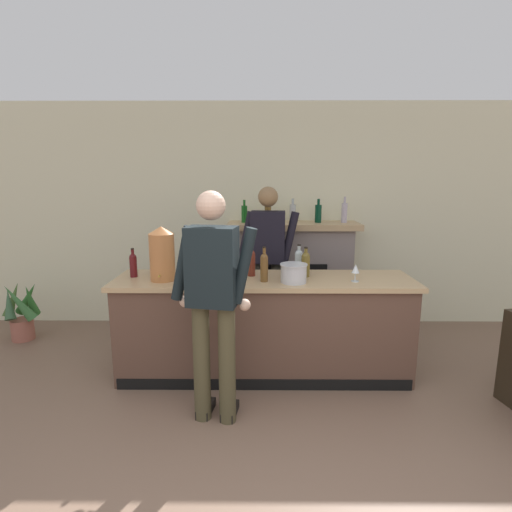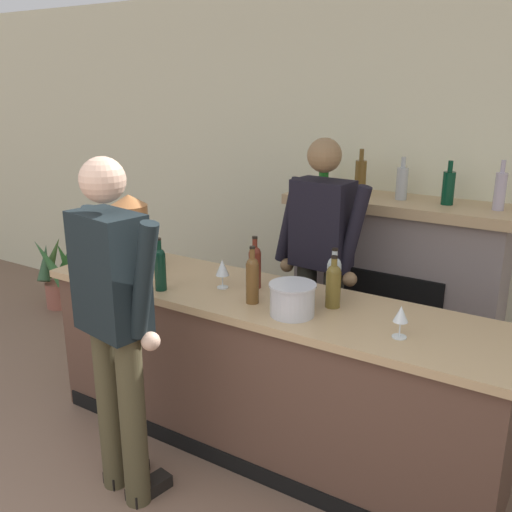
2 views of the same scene
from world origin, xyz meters
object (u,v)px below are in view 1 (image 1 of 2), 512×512
person_bartender (268,261)px  copper_dispenser (162,253)px  wine_bottle_port_short (264,266)px  wine_glass_mid_counter (235,266)px  wine_bottle_burgundy_dark (299,260)px  ice_bucket_steel (294,273)px  wine_bottle_riesling_slim (252,262)px  wine_glass_front_right (356,270)px  wine_bottle_rose_blush (201,269)px  fireplace_stone (292,275)px  person_customer (213,299)px  potted_plant_corner (21,311)px  wine_glass_front_left (159,264)px  wine_bottle_merlot_tall (306,263)px  wine_bottle_chardonnay_pale (133,264)px

person_bartender → copper_dispenser: 1.20m
wine_bottle_port_short → wine_glass_mid_counter: bearing=159.3°
wine_bottle_burgundy_dark → wine_glass_mid_counter: (-0.61, -0.19, -0.01)m
person_bartender → copper_dispenser: person_bartender is taller
ice_bucket_steel → wine_bottle_riesling_slim: wine_bottle_riesling_slim is taller
person_bartender → wine_glass_front_right: bearing=-43.5°
ice_bucket_steel → wine_bottle_port_short: bearing=173.5°
wine_bottle_rose_blush → wine_glass_front_right: (1.36, 0.11, -0.03)m
copper_dispenser → wine_bottle_rose_blush: bearing=-22.6°
wine_bottle_burgundy_dark → wine_bottle_rose_blush: size_ratio=0.92×
fireplace_stone → person_customer: 2.10m
potted_plant_corner → ice_bucket_steel: bearing=-17.2°
wine_glass_mid_counter → fireplace_stone: bearing=62.3°
person_customer → wine_glass_front_right: 1.35m
person_customer → wine_glass_front_left: size_ratio=12.15×
wine_bottle_rose_blush → wine_bottle_burgundy_dark: bearing=24.9°
fireplace_stone → wine_glass_mid_counter: bearing=-117.7°
ice_bucket_steel → wine_glass_front_right: size_ratio=1.53×
wine_bottle_riesling_slim → potted_plant_corner: bearing=165.2°
person_customer → potted_plant_corner: bearing=147.3°
wine_bottle_rose_blush → wine_glass_mid_counter: size_ratio=1.81×
fireplace_stone → potted_plant_corner: (-3.15, -0.39, -0.33)m
person_customer → wine_glass_mid_counter: 0.75m
wine_bottle_rose_blush → wine_bottle_merlot_tall: size_ratio=1.10×
fireplace_stone → wine_glass_mid_counter: 1.41m
wine_bottle_port_short → fireplace_stone: bearing=74.5°
wine_bottle_merlot_tall → wine_glass_front_right: size_ratio=1.78×
fireplace_stone → wine_glass_front_right: fireplace_stone is taller
wine_glass_front_right → wine_glass_front_left: wine_glass_front_right is taller
wine_bottle_chardonnay_pale → wine_bottle_merlot_tall: (1.60, 0.02, 0.01)m
person_bartender → wine_bottle_merlot_tall: person_bartender is taller
person_customer → copper_dispenser: 0.88m
potted_plant_corner → wine_glass_front_left: wine_glass_front_left is taller
wine_bottle_chardonnay_pale → wine_bottle_rose_blush: wine_bottle_rose_blush is taller
wine_bottle_burgundy_dark → ice_bucket_steel: bearing=-103.3°
wine_bottle_port_short → wine_glass_mid_counter: size_ratio=1.86×
person_bartender → wine_glass_mid_counter: size_ratio=10.40×
wine_bottle_port_short → wine_glass_front_left: wine_bottle_port_short is taller
wine_bottle_chardonnay_pale → wine_bottle_port_short: size_ratio=0.86×
copper_dispenser → wine_bottle_burgundy_dark: size_ratio=1.72×
wine_bottle_chardonnay_pale → wine_bottle_rose_blush: bearing=-21.9°
person_bartender → wine_bottle_chardonnay_pale: 1.39m
wine_glass_mid_counter → person_customer: bearing=-99.0°
wine_bottle_merlot_tall → wine_bottle_riesling_slim: bearing=176.8°
wine_glass_front_left → wine_glass_mid_counter: (0.73, -0.16, 0.01)m
wine_glass_front_right → wine_bottle_port_short: bearing=-180.0°
wine_bottle_port_short → copper_dispenser: bearing=177.5°
wine_glass_mid_counter → potted_plant_corner: bearing=162.1°
wine_bottle_rose_blush → wine_glass_mid_counter: 0.35m
fireplace_stone → wine_bottle_rose_blush: (-0.91, -1.42, 0.41)m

